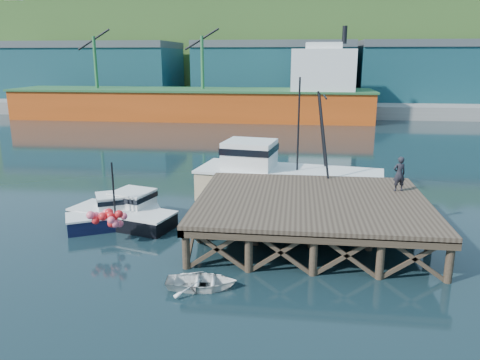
% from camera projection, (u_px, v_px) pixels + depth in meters
% --- Properties ---
extents(ground, '(300.00, 300.00, 0.00)m').
position_uv_depth(ground, '(210.00, 231.00, 25.83)').
color(ground, black).
rests_on(ground, ground).
extents(wharf, '(12.00, 10.00, 2.62)m').
position_uv_depth(wharf, '(312.00, 203.00, 24.51)').
color(wharf, brown).
rests_on(wharf, ground).
extents(far_quay, '(160.00, 40.00, 2.00)m').
position_uv_depth(far_quay, '(275.00, 101.00, 92.78)').
color(far_quay, gray).
rests_on(far_quay, ground).
extents(warehouse_left, '(32.00, 16.00, 9.00)m').
position_uv_depth(warehouse_left, '(94.00, 73.00, 90.73)').
color(warehouse_left, '#183F50').
rests_on(warehouse_left, far_quay).
extents(warehouse_mid, '(28.00, 16.00, 9.00)m').
position_uv_depth(warehouse_mid, '(274.00, 73.00, 86.59)').
color(warehouse_mid, '#183F50').
rests_on(warehouse_mid, far_quay).
extents(warehouse_right, '(30.00, 16.00, 9.00)m').
position_uv_depth(warehouse_right, '(443.00, 74.00, 83.04)').
color(warehouse_right, '#183F50').
rests_on(warehouse_right, far_quay).
extents(cargo_ship, '(55.50, 10.00, 13.75)m').
position_uv_depth(cargo_ship, '(213.00, 98.00, 72.08)').
color(cargo_ship, '#CB4913').
rests_on(cargo_ship, ground).
extents(hillside, '(220.00, 50.00, 22.00)m').
position_uv_depth(hillside, '(281.00, 51.00, 119.05)').
color(hillside, '#2D511E').
rests_on(hillside, ground).
extents(boat_navy, '(5.49, 4.07, 3.25)m').
position_uv_depth(boat_navy, '(114.00, 214.00, 26.62)').
color(boat_navy, black).
rests_on(boat_navy, ground).
extents(boat_black, '(6.55, 5.42, 3.81)m').
position_uv_depth(boat_black, '(125.00, 212.00, 26.89)').
color(boat_black, black).
rests_on(boat_black, ground).
extents(trawler, '(12.68, 6.27, 8.12)m').
position_uv_depth(trawler, '(285.00, 176.00, 31.19)').
color(trawler, '#D6B88A').
rests_on(trawler, ground).
extents(dinghy, '(3.14, 2.38, 0.61)m').
position_uv_depth(dinghy, '(202.00, 282.00, 19.39)').
color(dinghy, white).
rests_on(dinghy, ground).
extents(dockworker, '(0.81, 0.64, 1.95)m').
position_uv_depth(dockworker, '(399.00, 174.00, 25.75)').
color(dockworker, black).
rests_on(dockworker, wharf).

